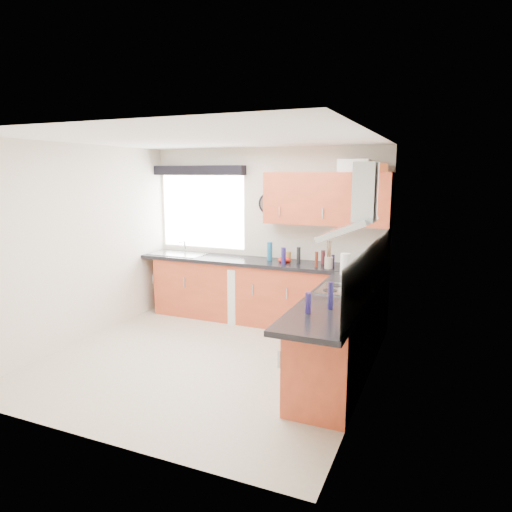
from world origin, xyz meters
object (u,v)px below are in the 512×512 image
at_px(extractor_hood, 356,210).
at_px(washing_machine, 249,294).
at_px(oven, 342,334).
at_px(upper_cabinets, 327,199).

bearing_deg(extractor_hood, washing_machine, 145.12).
xyz_separation_m(oven, upper_cabinets, (-0.55, 1.32, 1.38)).
height_order(oven, upper_cabinets, upper_cabinets).
xyz_separation_m(extractor_hood, washing_machine, (-1.75, 1.22, -1.37)).
xyz_separation_m(extractor_hood, upper_cabinets, (-0.65, 1.33, 0.03)).
bearing_deg(upper_cabinets, extractor_hood, -63.87).
distance_m(extractor_hood, upper_cabinets, 1.48).
bearing_deg(oven, extractor_hood, -0.00).
xyz_separation_m(oven, washing_machine, (-1.65, 1.22, -0.03)).
distance_m(oven, extractor_hood, 1.35).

